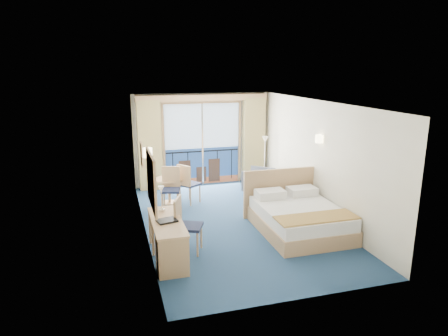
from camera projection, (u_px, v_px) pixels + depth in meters
floor at (235, 222)px, 9.08m from camera, size 6.50×6.50×0.00m
room_walls at (235, 145)px, 8.65m from camera, size 4.04×6.54×2.72m
balcony_door at (202, 147)px, 11.80m from camera, size 2.36×0.03×2.52m
curtain_left at (150, 146)px, 11.22m from camera, size 0.65×0.22×2.55m
curtain_right at (254, 140)px, 12.04m from camera, size 0.65×0.22×2.55m
pelmet at (203, 98)px, 11.34m from camera, size 3.80×0.25×0.18m
mirror at (151, 181)px, 6.78m from camera, size 0.05×1.25×0.95m
wall_print at (142, 154)px, 8.58m from camera, size 0.04×0.42×0.52m
sconce_left at (147, 153)px, 7.55m from camera, size 0.18×0.18×0.18m
sconce_right at (319, 139)px, 9.01m from camera, size 0.18×0.18×0.18m
bed at (298, 217)px, 8.53m from camera, size 1.80×2.14×1.13m
nightstand at (295, 196)px, 10.10m from camera, size 0.39×0.37×0.50m
phone at (293, 185)px, 10.06m from camera, size 0.18×0.15×0.08m
armchair at (258, 180)px, 11.17m from camera, size 1.05×1.05×0.69m
floor_lamp at (265, 149)px, 11.59m from camera, size 0.21×0.21×1.48m
desk at (171, 247)px, 6.87m from camera, size 0.54×1.58×0.74m
desk_chair at (185, 222)px, 7.49m from camera, size 0.61×0.61×1.07m
folder at (167, 221)px, 7.14m from camera, size 0.40×0.33×0.03m
desk_lamp at (161, 193)px, 7.57m from camera, size 0.13×0.13×0.48m
round_table at (169, 185)px, 10.23m from camera, size 0.73×0.73×0.66m
table_chair_a at (187, 182)px, 10.17m from camera, size 0.63×0.63×1.04m
table_chair_b at (171, 186)px, 9.82m from camera, size 0.55×0.55×1.05m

